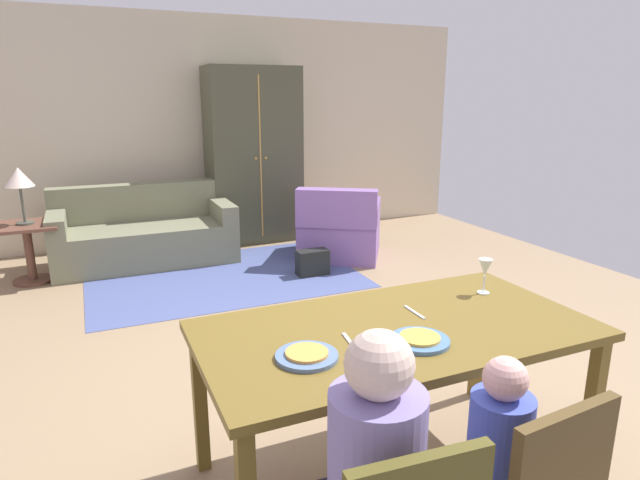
{
  "coord_description": "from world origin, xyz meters",
  "views": [
    {
      "loc": [
        -1.46,
        -3.02,
        1.76
      ],
      "look_at": [
        -0.1,
        0.08,
        0.85
      ],
      "focal_mm": 30.23,
      "sensor_mm": 36.0,
      "label": 1
    }
  ],
  "objects_px": {
    "dining_table": "(396,341)",
    "table_lamp": "(19,179)",
    "person_child": "(488,480)",
    "plate_near_man": "(307,356)",
    "plate_near_child": "(420,341)",
    "armchair": "(340,230)",
    "couch": "(145,235)",
    "wine_glass": "(485,269)",
    "armoire": "(254,156)",
    "side_table": "(28,245)",
    "handbag": "(312,263)"
  },
  "relations": [
    {
      "from": "side_table",
      "to": "handbag",
      "type": "relative_size",
      "value": 1.81
    },
    {
      "from": "plate_near_man",
      "to": "person_child",
      "type": "relative_size",
      "value": 0.27
    },
    {
      "from": "table_lamp",
      "to": "handbag",
      "type": "relative_size",
      "value": 1.69
    },
    {
      "from": "wine_glass",
      "to": "handbag",
      "type": "distance_m",
      "value": 2.82
    },
    {
      "from": "dining_table",
      "to": "side_table",
      "type": "height_order",
      "value": "dining_table"
    },
    {
      "from": "dining_table",
      "to": "armchair",
      "type": "height_order",
      "value": "armchair"
    },
    {
      "from": "armchair",
      "to": "table_lamp",
      "type": "height_order",
      "value": "table_lamp"
    },
    {
      "from": "person_child",
      "to": "table_lamp",
      "type": "relative_size",
      "value": 1.71
    },
    {
      "from": "plate_near_man",
      "to": "table_lamp",
      "type": "distance_m",
      "value": 4.12
    },
    {
      "from": "plate_near_child",
      "to": "handbag",
      "type": "bearing_deg",
      "value": 75.28
    },
    {
      "from": "couch",
      "to": "handbag",
      "type": "height_order",
      "value": "couch"
    },
    {
      "from": "dining_table",
      "to": "person_child",
      "type": "distance_m",
      "value": 0.7
    },
    {
      "from": "plate_near_man",
      "to": "plate_near_child",
      "type": "bearing_deg",
      "value": -7.05
    },
    {
      "from": "dining_table",
      "to": "couch",
      "type": "distance_m",
      "value": 4.12
    },
    {
      "from": "dining_table",
      "to": "person_child",
      "type": "xyz_separation_m",
      "value": [
        -0.0,
        -0.65,
        -0.26
      ]
    },
    {
      "from": "couch",
      "to": "side_table",
      "type": "xyz_separation_m",
      "value": [
        -1.1,
        -0.26,
        0.08
      ]
    },
    {
      "from": "side_table",
      "to": "handbag",
      "type": "height_order",
      "value": "side_table"
    },
    {
      "from": "couch",
      "to": "side_table",
      "type": "distance_m",
      "value": 1.13
    },
    {
      "from": "armoire",
      "to": "table_lamp",
      "type": "height_order",
      "value": "armoire"
    },
    {
      "from": "armchair",
      "to": "table_lamp",
      "type": "xyz_separation_m",
      "value": [
        -3.11,
        0.45,
        0.69
      ]
    },
    {
      "from": "wine_glass",
      "to": "armchair",
      "type": "xyz_separation_m",
      "value": [
        0.69,
        3.16,
        -0.57
      ]
    },
    {
      "from": "couch",
      "to": "armchair",
      "type": "bearing_deg",
      "value": -19.3
    },
    {
      "from": "person_child",
      "to": "armoire",
      "type": "bearing_deg",
      "value": 82.17
    },
    {
      "from": "side_table",
      "to": "table_lamp",
      "type": "height_order",
      "value": "table_lamp"
    },
    {
      "from": "table_lamp",
      "to": "plate_near_man",
      "type": "bearing_deg",
      "value": -71.67
    },
    {
      "from": "couch",
      "to": "armoire",
      "type": "relative_size",
      "value": 0.89
    },
    {
      "from": "plate_near_child",
      "to": "couch",
      "type": "bearing_deg",
      "value": 99.2
    },
    {
      "from": "table_lamp",
      "to": "handbag",
      "type": "xyz_separation_m",
      "value": [
        2.58,
        -0.9,
        -0.88
      ]
    },
    {
      "from": "plate_near_child",
      "to": "side_table",
      "type": "relative_size",
      "value": 0.43
    },
    {
      "from": "plate_near_man",
      "to": "side_table",
      "type": "distance_m",
      "value": 4.13
    },
    {
      "from": "handbag",
      "to": "plate_near_child",
      "type": "bearing_deg",
      "value": -104.72
    },
    {
      "from": "armoire",
      "to": "handbag",
      "type": "bearing_deg",
      "value": -86.39
    },
    {
      "from": "couch",
      "to": "person_child",
      "type": "bearing_deg",
      "value": -81.73
    },
    {
      "from": "plate_near_child",
      "to": "person_child",
      "type": "relative_size",
      "value": 0.27
    },
    {
      "from": "dining_table",
      "to": "handbag",
      "type": "xyz_separation_m",
      "value": [
        0.81,
        2.89,
        -0.56
      ]
    },
    {
      "from": "plate_near_man",
      "to": "wine_glass",
      "type": "xyz_separation_m",
      "value": [
        1.12,
        0.3,
        0.12
      ]
    },
    {
      "from": "wine_glass",
      "to": "armoire",
      "type": "relative_size",
      "value": 0.09
    },
    {
      "from": "side_table",
      "to": "table_lamp",
      "type": "bearing_deg",
      "value": 0.0
    },
    {
      "from": "armchair",
      "to": "couch",
      "type": "bearing_deg",
      "value": 160.7
    },
    {
      "from": "dining_table",
      "to": "table_lamp",
      "type": "bearing_deg",
      "value": 115.18
    },
    {
      "from": "couch",
      "to": "armchair",
      "type": "relative_size",
      "value": 1.58
    },
    {
      "from": "armchair",
      "to": "wine_glass",
      "type": "bearing_deg",
      "value": -102.33
    },
    {
      "from": "plate_near_child",
      "to": "armchair",
      "type": "distance_m",
      "value": 3.79
    },
    {
      "from": "armchair",
      "to": "handbag",
      "type": "relative_size",
      "value": 3.69
    },
    {
      "from": "plate_near_child",
      "to": "armchair",
      "type": "relative_size",
      "value": 0.21
    },
    {
      "from": "armoire",
      "to": "side_table",
      "type": "xyz_separation_m",
      "value": [
        -2.48,
        -0.71,
        -0.67
      ]
    },
    {
      "from": "plate_near_man",
      "to": "person_child",
      "type": "height_order",
      "value": "person_child"
    },
    {
      "from": "couch",
      "to": "armchair",
      "type": "distance_m",
      "value": 2.13
    },
    {
      "from": "dining_table",
      "to": "wine_glass",
      "type": "xyz_separation_m",
      "value": [
        0.64,
        0.18,
        0.21
      ]
    },
    {
      "from": "plate_near_child",
      "to": "side_table",
      "type": "xyz_separation_m",
      "value": [
        -1.78,
        3.97,
        -0.39
      ]
    }
  ]
}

